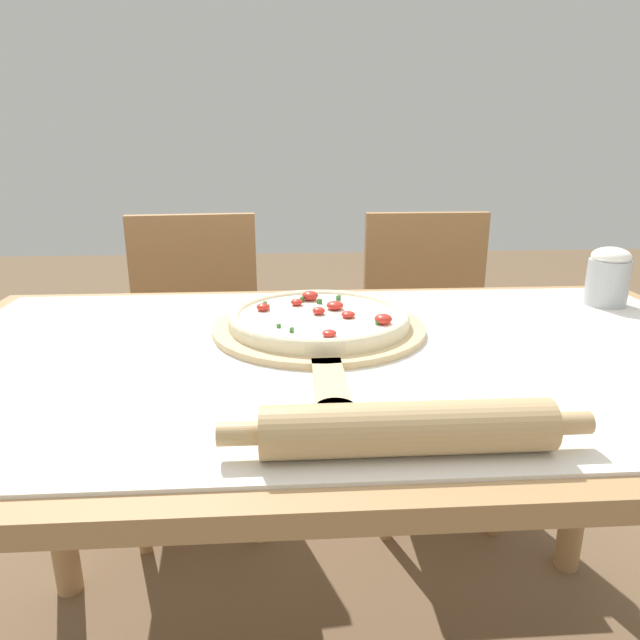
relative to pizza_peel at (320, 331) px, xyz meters
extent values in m
cube|color=#A87F51|center=(0.03, -0.09, -0.03)|extent=(1.43, 0.84, 0.03)
cylinder|color=#A87F51|center=(-0.63, 0.28, -0.41)|extent=(0.06, 0.06, 0.74)
cylinder|color=#A87F51|center=(0.69, 0.28, -0.41)|extent=(0.06, 0.06, 0.74)
cube|color=silver|center=(0.03, -0.09, -0.01)|extent=(1.35, 0.76, 0.00)
cylinder|color=#D6B784|center=(0.00, 0.02, 0.00)|extent=(0.38, 0.38, 0.01)
cube|color=#D6B784|center=(0.00, -0.23, 0.00)|extent=(0.04, 0.17, 0.01)
cylinder|color=#D6B784|center=(0.00, -0.32, 0.00)|extent=(0.05, 0.05, 0.01)
cylinder|color=beige|center=(0.00, 0.02, 0.01)|extent=(0.32, 0.32, 0.02)
torus|color=beige|center=(0.00, 0.02, 0.02)|extent=(0.32, 0.32, 0.02)
cylinder|color=white|center=(0.00, 0.02, 0.02)|extent=(0.28, 0.28, 0.00)
ellipsoid|color=red|center=(0.03, 0.05, 0.03)|extent=(0.03, 0.03, 0.02)
ellipsoid|color=red|center=(-0.01, 0.11, 0.03)|extent=(0.03, 0.03, 0.02)
ellipsoid|color=red|center=(0.00, 0.02, 0.03)|extent=(0.02, 0.02, 0.01)
ellipsoid|color=red|center=(-0.10, 0.05, 0.03)|extent=(0.02, 0.02, 0.01)
ellipsoid|color=red|center=(0.05, 0.00, 0.03)|extent=(0.02, 0.02, 0.01)
ellipsoid|color=red|center=(0.11, -0.04, 0.03)|extent=(0.03, 0.03, 0.02)
ellipsoid|color=red|center=(-0.04, 0.08, 0.03)|extent=(0.02, 0.02, 0.01)
ellipsoid|color=red|center=(0.01, -0.10, 0.03)|extent=(0.02, 0.02, 0.01)
cube|color=#387533|center=(-0.09, 0.06, 0.03)|extent=(0.01, 0.01, 0.01)
cube|color=#387533|center=(-0.05, -0.08, 0.03)|extent=(0.01, 0.01, 0.01)
cube|color=#387533|center=(-0.03, 0.10, 0.03)|extent=(0.01, 0.01, 0.01)
cube|color=#387533|center=(0.10, -0.05, 0.03)|extent=(0.01, 0.01, 0.01)
cube|color=#387533|center=(0.04, 0.11, 0.03)|extent=(0.01, 0.01, 0.01)
cube|color=#387533|center=(0.01, 0.09, 0.03)|extent=(0.01, 0.01, 0.01)
cube|color=#387533|center=(-0.10, 0.09, 0.03)|extent=(0.01, 0.01, 0.01)
cube|color=#387533|center=(-0.07, -0.05, 0.03)|extent=(0.01, 0.01, 0.01)
cylinder|color=tan|center=(0.07, -0.41, 0.02)|extent=(0.32, 0.06, 0.06)
cylinder|color=tan|center=(-0.11, -0.41, 0.02)|extent=(0.05, 0.03, 0.03)
cylinder|color=tan|center=(0.25, -0.41, 0.02)|extent=(0.05, 0.03, 0.03)
cube|color=#A37547|center=(-0.32, 0.59, -0.33)|extent=(0.43, 0.43, 0.02)
cube|color=#A37547|center=(-0.34, 0.77, -0.10)|extent=(0.38, 0.07, 0.44)
cylinder|color=#A37547|center=(-0.47, 0.41, -0.56)|extent=(0.04, 0.04, 0.44)
cylinder|color=#A37547|center=(-0.15, 0.44, -0.56)|extent=(0.04, 0.04, 0.44)
cylinder|color=#A37547|center=(-0.49, 0.73, -0.56)|extent=(0.04, 0.04, 0.44)
cylinder|color=#A37547|center=(-0.17, 0.76, -0.56)|extent=(0.04, 0.04, 0.44)
cube|color=#A37547|center=(0.38, 0.59, -0.33)|extent=(0.40, 0.40, 0.02)
cube|color=#A37547|center=(0.38, 0.77, -0.10)|extent=(0.38, 0.04, 0.44)
cylinder|color=#A37547|center=(0.22, 0.43, -0.56)|extent=(0.04, 0.04, 0.44)
cylinder|color=#A37547|center=(0.54, 0.43, -0.56)|extent=(0.04, 0.04, 0.44)
cylinder|color=#A37547|center=(0.22, 0.75, -0.56)|extent=(0.04, 0.04, 0.44)
cylinder|color=#A37547|center=(0.54, 0.75, -0.56)|extent=(0.04, 0.04, 0.44)
cylinder|color=#B2B7BC|center=(0.61, 0.15, 0.04)|extent=(0.08, 0.08, 0.09)
ellipsoid|color=white|center=(0.61, 0.15, 0.10)|extent=(0.08, 0.08, 0.04)
camera|label=1|loc=(-0.06, -0.96, 0.32)|focal=32.00mm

